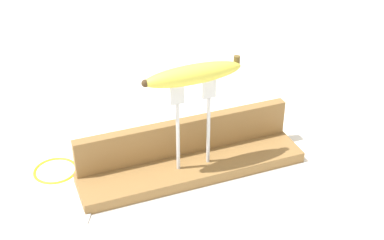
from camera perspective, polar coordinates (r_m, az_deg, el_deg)
name	(u,v)px	position (r m, az deg, el deg)	size (l,w,h in m)	color
ground_plane	(192,172)	(1.09, 0.00, -5.48)	(3.00, 3.00, 0.00)	silver
wooden_board	(192,167)	(1.09, 0.00, -5.00)	(0.45, 0.11, 0.02)	olive
board_backstop	(184,136)	(1.09, -0.80, -1.71)	(0.44, 0.02, 0.08)	olive
fork_stand_center	(193,118)	(1.01, 0.14, 0.23)	(0.09, 0.01, 0.18)	silver
banana_raised_center	(193,74)	(0.97, 0.14, 4.83)	(0.19, 0.04, 0.04)	#DBD147
fork_fallen_near	(324,93)	(1.41, 13.71, 2.81)	(0.03, 0.16, 0.01)	silver
fork_fallen_far	(54,216)	(1.02, -14.28, -9.72)	(0.17, 0.09, 0.01)	silver
wire_coil	(55,170)	(1.13, -14.18, -5.09)	(0.09, 0.09, 0.01)	gold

